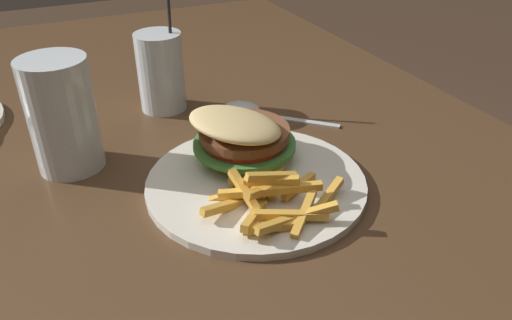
{
  "coord_description": "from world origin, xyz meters",
  "views": [
    {
      "loc": [
        -0.55,
        0.02,
        1.09
      ],
      "look_at": [
        -0.08,
        -0.2,
        0.77
      ],
      "focal_mm": 35.0,
      "sensor_mm": 36.0,
      "label": 1
    }
  ],
  "objects_px": {
    "beer_glass": "(63,119)",
    "juice_glass": "(161,75)",
    "meal_plate_near": "(249,159)",
    "spoon": "(246,109)"
  },
  "relations": [
    {
      "from": "beer_glass",
      "to": "juice_glass",
      "type": "distance_m",
      "value": 0.2
    },
    {
      "from": "beer_glass",
      "to": "juice_glass",
      "type": "bearing_deg",
      "value": -53.06
    },
    {
      "from": "juice_glass",
      "to": "meal_plate_near",
      "type": "bearing_deg",
      "value": -170.53
    },
    {
      "from": "meal_plate_near",
      "to": "beer_glass",
      "type": "bearing_deg",
      "value": 58.17
    },
    {
      "from": "juice_glass",
      "to": "spoon",
      "type": "height_order",
      "value": "juice_glass"
    },
    {
      "from": "spoon",
      "to": "juice_glass",
      "type": "bearing_deg",
      "value": 8.48
    },
    {
      "from": "beer_glass",
      "to": "spoon",
      "type": "bearing_deg",
      "value": -80.96
    },
    {
      "from": "meal_plate_near",
      "to": "juice_glass",
      "type": "bearing_deg",
      "value": 9.47
    },
    {
      "from": "meal_plate_near",
      "to": "beer_glass",
      "type": "height_order",
      "value": "beer_glass"
    },
    {
      "from": "meal_plate_near",
      "to": "juice_glass",
      "type": "relative_size",
      "value": 1.4
    }
  ]
}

